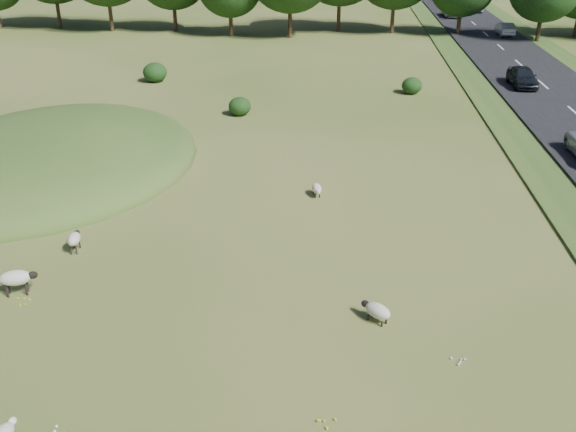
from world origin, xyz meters
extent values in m
plane|color=#3D591C|center=(0.00, 20.00, 0.00)|extent=(160.00, 160.00, 0.00)
ellipsoid|color=#33561E|center=(-12.00, 12.00, 0.00)|extent=(16.00, 20.00, 4.00)
cube|color=black|center=(20.00, 30.00, 0.12)|extent=(8.00, 150.00, 0.25)
cylinder|color=black|center=(-30.54, 57.35, 2.11)|extent=(0.44, 0.44, 4.21)
cylinder|color=black|center=(-23.43, 55.54, 2.09)|extent=(0.44, 0.44, 4.18)
cylinder|color=black|center=(-15.94, 56.24, 1.80)|extent=(0.44, 0.44, 3.61)
cylinder|color=black|center=(-8.82, 53.43, 1.51)|extent=(0.44, 0.44, 3.02)
cylinder|color=black|center=(-2.08, 52.98, 1.95)|extent=(0.44, 0.44, 3.90)
cylinder|color=black|center=(3.25, 57.90, 2.11)|extent=(0.44, 0.44, 4.22)
cylinder|color=black|center=(9.45, 56.94, 1.97)|extent=(0.44, 0.44, 3.94)
cylinder|color=black|center=(16.87, 56.01, 1.54)|extent=(0.44, 0.44, 3.09)
cylinder|color=black|center=(24.77, 52.46, 1.56)|extent=(0.44, 0.44, 3.12)
ellipsoid|color=black|center=(-2.91, 22.09, 0.63)|extent=(1.54, 1.54, 1.26)
ellipsoid|color=black|center=(9.35, 29.03, 0.64)|extent=(1.56, 1.56, 1.27)
ellipsoid|color=black|center=(-11.35, 31.08, 0.80)|extent=(1.95, 1.95, 1.59)
ellipsoid|color=silver|center=(-4.25, -8.07, 0.41)|extent=(0.23, 0.30, 0.22)
ellipsoid|color=beige|center=(5.57, -2.01, 0.43)|extent=(1.08, 1.02, 0.50)
ellipsoid|color=black|center=(5.16, -1.68, 0.47)|extent=(0.40, 0.39, 0.25)
cylinder|color=black|center=(5.27, -1.93, 0.09)|extent=(0.07, 0.07, 0.18)
cylinder|color=black|center=(5.42, -1.74, 0.09)|extent=(0.07, 0.07, 0.18)
cylinder|color=black|center=(5.71, -2.29, 0.09)|extent=(0.07, 0.07, 0.18)
cylinder|color=black|center=(5.86, -2.10, 0.09)|extent=(0.07, 0.07, 0.18)
ellipsoid|color=beige|center=(3.00, 8.58, 0.38)|extent=(0.64, 0.94, 0.44)
ellipsoid|color=silver|center=(3.11, 8.13, 0.41)|extent=(0.27, 0.32, 0.22)
cylinder|color=black|center=(3.16, 8.36, 0.08)|extent=(0.06, 0.06, 0.16)
cylinder|color=black|center=(2.95, 8.31, 0.08)|extent=(0.06, 0.06, 0.16)
cylinder|color=black|center=(3.05, 8.85, 0.08)|extent=(0.06, 0.06, 0.16)
cylinder|color=black|center=(2.84, 8.80, 0.08)|extent=(0.06, 0.06, 0.16)
ellipsoid|color=beige|center=(-7.38, -1.41, 0.68)|extent=(1.23, 0.90, 0.57)
ellipsoid|color=black|center=(-6.81, -1.22, 0.72)|extent=(0.42, 0.37, 0.28)
cylinder|color=black|center=(-7.11, -1.18, 0.20)|extent=(0.08, 0.08, 0.40)
cylinder|color=black|center=(-7.03, -1.44, 0.20)|extent=(0.08, 0.08, 0.40)
cylinder|color=black|center=(-7.72, -1.38, 0.20)|extent=(0.08, 0.08, 0.40)
cylinder|color=black|center=(-7.64, -1.64, 0.20)|extent=(0.08, 0.08, 0.40)
ellipsoid|color=beige|center=(-6.57, 1.97, 0.56)|extent=(0.59, 0.96, 0.47)
ellipsoid|color=black|center=(-6.63, 2.46, 0.60)|extent=(0.26, 0.32, 0.23)
cylinder|color=black|center=(-6.72, 2.22, 0.17)|extent=(0.07, 0.07, 0.33)
cylinder|color=black|center=(-6.49, 2.25, 0.17)|extent=(0.07, 0.07, 0.33)
cylinder|color=black|center=(-6.65, 1.70, 0.17)|extent=(0.07, 0.07, 0.33)
cylinder|color=black|center=(-6.43, 1.72, 0.17)|extent=(0.07, 0.07, 0.33)
imported|color=black|center=(18.10, 31.22, 1.01)|extent=(1.80, 4.48, 1.53)
imported|color=#B0B3B8|center=(18.10, 69.48, 0.97)|extent=(2.40, 5.21, 1.45)
imported|color=silver|center=(21.90, 55.33, 0.95)|extent=(1.48, 4.25, 1.40)
imported|color=#A8ABB0|center=(21.90, 75.02, 0.97)|extent=(2.03, 4.99, 1.45)
camera|label=1|loc=(4.14, -20.36, 12.51)|focal=40.00mm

